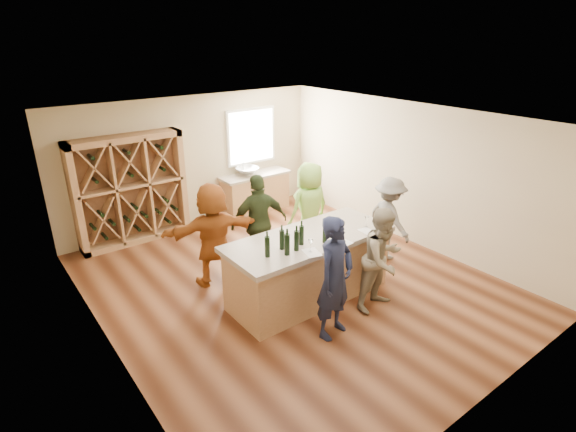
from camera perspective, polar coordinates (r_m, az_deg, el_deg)
floor at (r=7.89m, az=0.31°, el=-8.70°), size 6.00×7.00×0.10m
ceiling at (r=6.86m, az=0.36°, el=12.53°), size 6.00×7.00×0.10m
wall_back at (r=10.16m, az=-12.08°, el=6.93°), size 6.00×0.10×2.80m
wall_front at (r=5.21m, az=25.31°, el=-10.28°), size 6.00×0.10×2.80m
wall_left at (r=6.06m, az=-23.29°, el=-5.28°), size 0.10×7.00×2.80m
wall_right at (r=9.33m, az=15.41°, el=5.24°), size 0.10×7.00×2.80m
window_frame at (r=10.71m, az=-4.72°, el=10.06°), size 1.30×0.06×1.30m
window_pane at (r=10.68m, az=-4.61°, el=10.03°), size 1.18×0.01×1.18m
wine_rack at (r=9.47m, az=-19.34°, el=3.12°), size 2.20×0.45×2.20m
back_counter_base at (r=10.80m, az=-4.16°, el=2.89°), size 1.60×0.58×0.86m
back_counter_top at (r=10.65m, az=-4.23°, el=5.23°), size 1.70×0.62×0.06m
sink at (r=10.51m, az=-5.17°, el=5.67°), size 0.54×0.54×0.19m
faucet at (r=10.65m, az=-5.70°, el=6.18°), size 0.02×0.02×0.30m
tasting_counter_base at (r=7.24m, az=2.66°, el=-6.76°), size 2.60×1.00×1.00m
tasting_counter_top at (r=7.00m, az=2.74°, el=-2.89°), size 2.72×1.12×0.08m
wine_bottle_a at (r=6.30m, az=-2.64°, el=-3.93°), size 0.09×0.09×0.31m
wine_bottle_b at (r=6.35m, az=-0.12°, el=-3.64°), size 0.10×0.10×0.32m
wine_bottle_c at (r=6.51m, az=-0.78°, el=-3.03°), size 0.08×0.08×0.30m
wine_bottle_d at (r=6.48m, az=1.09°, el=-3.15°), size 0.08×0.08×0.31m
wine_bottle_e at (r=6.66m, az=1.72°, el=-2.46°), size 0.09×0.09×0.30m
wine_glass_a at (r=6.46m, az=2.86°, el=-3.79°), size 0.09×0.09×0.20m
wine_glass_b at (r=6.75m, az=6.37°, el=-2.76°), size 0.08×0.08×0.18m
wine_glass_d at (r=7.15m, az=6.42°, el=-1.35°), size 0.06×0.06×0.16m
wine_glass_e at (r=7.36m, az=9.93°, el=-0.78°), size 0.07×0.07×0.18m
tasting_menu_a at (r=6.48m, az=3.06°, el=-4.65°), size 0.28×0.34×0.00m
tasting_menu_b at (r=6.84m, az=6.65°, el=-3.25°), size 0.27×0.35×0.00m
tasting_menu_c at (r=7.26m, az=10.00°, el=-1.90°), size 0.22×0.29×0.00m
person_near_left at (r=6.23m, az=5.99°, el=-7.83°), size 0.75×0.61×1.80m
person_near_right at (r=6.99m, az=11.92°, el=-5.41°), size 0.84×0.51×1.65m
person_server at (r=8.57m, az=12.67°, el=-0.32°), size 0.63×1.09×1.59m
person_far_mid at (r=7.99m, az=-3.66°, el=-0.80°), size 1.13×0.77×1.76m
person_far_right at (r=8.61m, az=2.73°, el=1.02°), size 0.88×0.58×1.78m
person_far_left at (r=7.58m, az=-9.47°, el=-2.30°), size 1.75×0.96×1.79m
wine_bottle_f at (r=6.74m, az=4.73°, el=-2.18°), size 0.07×0.07×0.30m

